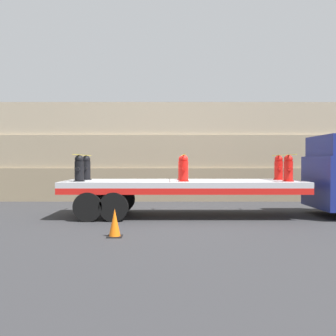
# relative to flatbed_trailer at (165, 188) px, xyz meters

# --- Properties ---
(ground_plane) EXTENTS (120.00, 120.00, 0.00)m
(ground_plane) POSITION_rel_flatbed_trailer_xyz_m (0.55, 0.00, -1.00)
(ground_plane) COLOR #2D2D30
(rock_cliff) EXTENTS (60.00, 3.30, 4.73)m
(rock_cliff) POSITION_rel_flatbed_trailer_xyz_m (0.55, 6.26, 1.37)
(rock_cliff) COLOR #84755B
(rock_cliff) RESTS_ON ground_plane
(flatbed_trailer) EXTENTS (8.16, 2.56, 1.24)m
(flatbed_trailer) POSITION_rel_flatbed_trailer_xyz_m (0.00, 0.00, 0.00)
(flatbed_trailer) COLOR #B2B2B7
(flatbed_trailer) RESTS_ON ground_plane
(fire_hydrant_black_near_0) EXTENTS (0.37, 0.56, 0.88)m
(fire_hydrant_black_near_0) POSITION_rel_flatbed_trailer_xyz_m (-2.93, -0.54, 0.67)
(fire_hydrant_black_near_0) COLOR black
(fire_hydrant_black_near_0) RESTS_ON flatbed_trailer
(fire_hydrant_black_far_0) EXTENTS (0.37, 0.56, 0.88)m
(fire_hydrant_black_far_0) POSITION_rel_flatbed_trailer_xyz_m (-2.93, 0.54, 0.67)
(fire_hydrant_black_far_0) COLOR black
(fire_hydrant_black_far_0) RESTS_ON flatbed_trailer
(fire_hydrant_red_near_1) EXTENTS (0.37, 0.56, 0.88)m
(fire_hydrant_red_near_1) POSITION_rel_flatbed_trailer_xyz_m (0.55, -0.54, 0.67)
(fire_hydrant_red_near_1) COLOR red
(fire_hydrant_red_near_1) RESTS_ON flatbed_trailer
(fire_hydrant_red_far_1) EXTENTS (0.37, 0.56, 0.88)m
(fire_hydrant_red_far_1) POSITION_rel_flatbed_trailer_xyz_m (0.55, 0.54, 0.67)
(fire_hydrant_red_far_1) COLOR red
(fire_hydrant_red_far_1) RESTS_ON flatbed_trailer
(fire_hydrant_red_near_2) EXTENTS (0.37, 0.56, 0.88)m
(fire_hydrant_red_near_2) POSITION_rel_flatbed_trailer_xyz_m (4.02, -0.54, 0.67)
(fire_hydrant_red_near_2) COLOR red
(fire_hydrant_red_near_2) RESTS_ON flatbed_trailer
(fire_hydrant_red_far_2) EXTENTS (0.37, 0.56, 0.88)m
(fire_hydrant_red_far_2) POSITION_rel_flatbed_trailer_xyz_m (4.02, 0.54, 0.67)
(fire_hydrant_red_far_2) COLOR red
(fire_hydrant_red_far_2) RESTS_ON flatbed_trailer
(cargo_strap_rear) EXTENTS (0.05, 2.65, 0.01)m
(cargo_strap_rear) POSITION_rel_flatbed_trailer_xyz_m (-2.93, 0.00, 1.13)
(cargo_strap_rear) COLOR yellow
(cargo_strap_rear) RESTS_ON fire_hydrant_black_near_0
(cargo_strap_middle) EXTENTS (0.05, 2.65, 0.01)m
(cargo_strap_middle) POSITION_rel_flatbed_trailer_xyz_m (0.55, 0.00, 1.13)
(cargo_strap_middle) COLOR yellow
(cargo_strap_middle) RESTS_ON fire_hydrant_red_near_1
(cargo_strap_front) EXTENTS (0.05, 2.65, 0.01)m
(cargo_strap_front) POSITION_rel_flatbed_trailer_xyz_m (4.02, 0.00, 1.13)
(cargo_strap_front) COLOR yellow
(cargo_strap_front) RESTS_ON fire_hydrant_red_near_2
(traffic_cone) EXTENTS (0.38, 0.38, 0.71)m
(traffic_cone) POSITION_rel_flatbed_trailer_xyz_m (-1.32, -3.54, -0.65)
(traffic_cone) COLOR black
(traffic_cone) RESTS_ON ground_plane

